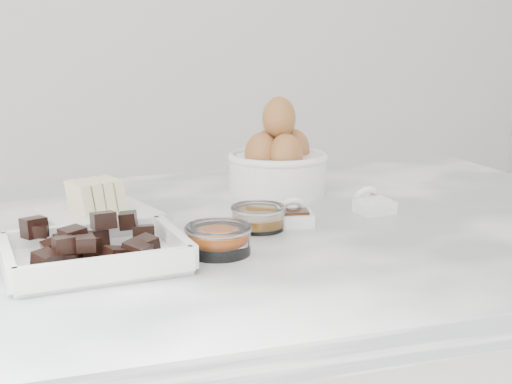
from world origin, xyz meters
TOP-DOWN VIEW (x-y plane):
  - marble_slab at (0.00, 0.00)m, footprint 1.20×0.80m
  - chocolate_dish at (-0.23, -0.12)m, footprint 0.23×0.18m
  - butter_plate at (-0.21, 0.09)m, footprint 0.18×0.18m
  - sugar_ramekin at (0.08, 0.20)m, footprint 0.09×0.09m
  - egg_bowl at (0.11, 0.18)m, footprint 0.17×0.17m
  - honey_bowl at (0.00, -0.03)m, footprint 0.08×0.08m
  - zest_bowl at (-0.08, -0.12)m, footprint 0.09×0.09m
  - vanilla_spoon at (0.06, -0.02)m, footprint 0.06×0.07m
  - salt_spoon at (0.20, 0.01)m, footprint 0.06×0.07m

SIDE VIEW (x-z plane):
  - marble_slab at x=0.00m, z-range 0.90..0.94m
  - vanilla_spoon at x=0.06m, z-range 0.93..0.97m
  - salt_spoon at x=0.20m, z-range 0.93..0.97m
  - honey_bowl at x=0.00m, z-range 0.94..0.97m
  - zest_bowl at x=-0.08m, z-range 0.94..0.98m
  - butter_plate at x=-0.21m, z-range 0.93..0.99m
  - chocolate_dish at x=-0.23m, z-range 0.94..0.99m
  - sugar_ramekin at x=0.08m, z-range 0.94..1.00m
  - egg_bowl at x=0.11m, z-range 0.91..1.08m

